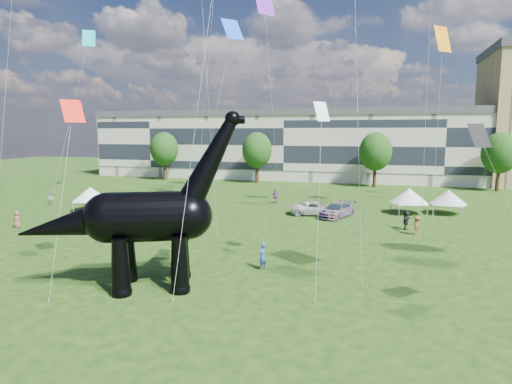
# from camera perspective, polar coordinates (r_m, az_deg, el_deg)

# --- Properties ---
(ground) EXTENTS (220.00, 220.00, 0.00)m
(ground) POSITION_cam_1_polar(r_m,az_deg,el_deg) (22.80, -8.10, -15.23)
(ground) COLOR #16330C
(ground) RESTS_ON ground
(terrace_row) EXTENTS (78.00, 11.00, 12.00)m
(terrace_row) POSITION_cam_1_polar(r_m,az_deg,el_deg) (82.81, 4.53, 5.96)
(terrace_row) COLOR beige
(terrace_row) RESTS_ON ground
(tree_far_left) EXTENTS (5.20, 5.20, 9.44)m
(tree_far_left) POSITION_cam_1_polar(r_m,az_deg,el_deg) (81.85, -12.15, 5.98)
(tree_far_left) COLOR #382314
(tree_far_left) RESTS_ON ground
(tree_mid_left) EXTENTS (5.20, 5.20, 9.44)m
(tree_mid_left) POSITION_cam_1_polar(r_m,az_deg,el_deg) (75.02, 0.12, 5.99)
(tree_mid_left) COLOR #382314
(tree_mid_left) RESTS_ON ground
(tree_mid_right) EXTENTS (5.20, 5.20, 9.44)m
(tree_mid_right) POSITION_cam_1_polar(r_m,az_deg,el_deg) (72.10, 15.66, 5.61)
(tree_mid_right) COLOR #382314
(tree_mid_right) RESTS_ON ground
(tree_far_right) EXTENTS (5.20, 5.20, 9.44)m
(tree_far_right) POSITION_cam_1_polar(r_m,az_deg,el_deg) (74.13, 29.75, 4.91)
(tree_far_right) COLOR #382314
(tree_far_right) RESTS_ON ground
(dinosaur_sculpture) EXTENTS (12.49, 6.99, 10.55)m
(dinosaur_sculpture) POSITION_cam_1_polar(r_m,az_deg,el_deg) (25.35, -15.11, -3.61)
(dinosaur_sculpture) COLOR black
(dinosaur_sculpture) RESTS_ON ground
(car_silver) EXTENTS (3.30, 5.24, 1.66)m
(car_silver) POSITION_cam_1_polar(r_m,az_deg,el_deg) (50.46, -17.51, -1.63)
(car_silver) COLOR silver
(car_silver) RESTS_ON ground
(car_grey) EXTENTS (4.97, 2.97, 1.55)m
(car_grey) POSITION_cam_1_polar(r_m,az_deg,el_deg) (43.84, -13.01, -2.95)
(car_grey) COLOR slate
(car_grey) RESTS_ON ground
(car_white) EXTENTS (5.66, 3.30, 1.48)m
(car_white) POSITION_cam_1_polar(r_m,az_deg,el_deg) (46.88, 7.92, -2.16)
(car_white) COLOR silver
(car_white) RESTS_ON ground
(car_dark) EXTENTS (3.96, 5.69, 1.53)m
(car_dark) POSITION_cam_1_polar(r_m,az_deg,el_deg) (46.03, 10.75, -2.38)
(car_dark) COLOR #595960
(car_dark) RESTS_ON ground
(gazebo_near) EXTENTS (4.28, 4.28, 2.67)m
(gazebo_near) POSITION_cam_1_polar(r_m,az_deg,el_deg) (51.23, 24.29, -0.64)
(gazebo_near) COLOR silver
(gazebo_near) RESTS_ON ground
(gazebo_far) EXTENTS (5.03, 5.03, 2.85)m
(gazebo_far) POSITION_cam_1_polar(r_m,az_deg,el_deg) (49.88, 19.73, -0.48)
(gazebo_far) COLOR silver
(gazebo_far) RESTS_ON ground
(gazebo_left) EXTENTS (4.85, 4.85, 2.72)m
(gazebo_left) POSITION_cam_1_polar(r_m,az_deg,el_deg) (52.41, -21.20, -0.26)
(gazebo_left) COLOR white
(gazebo_left) RESTS_ON ground
(visitors) EXTENTS (55.63, 31.24, 1.87)m
(visitors) POSITION_cam_1_polar(r_m,az_deg,el_deg) (43.18, 3.42, -2.78)
(visitors) COLOR #9B594D
(visitors) RESTS_ON ground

